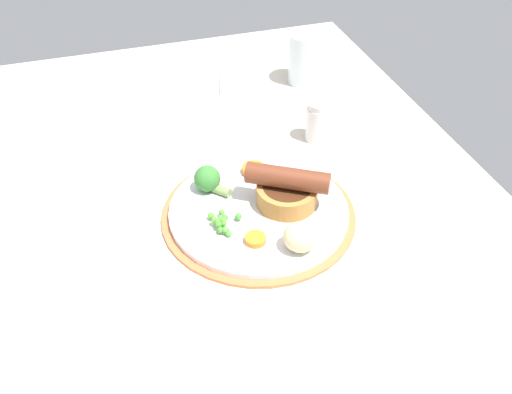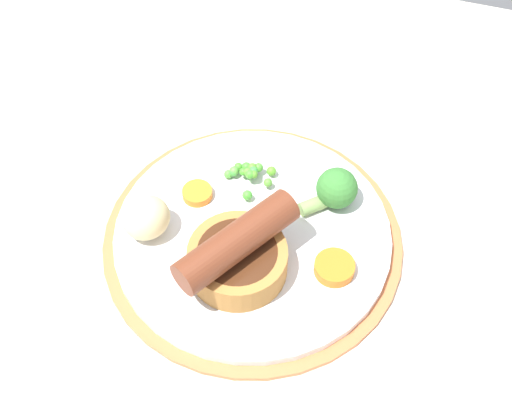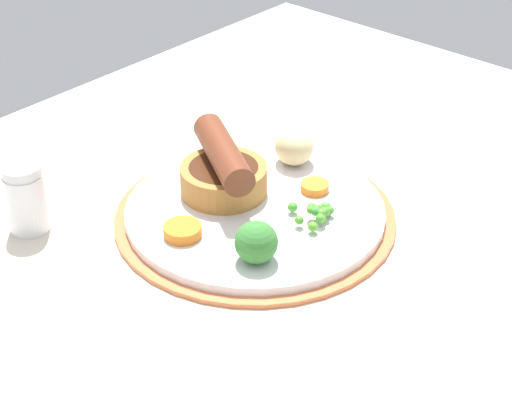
{
  "view_description": "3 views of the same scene",
  "coord_description": "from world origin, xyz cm",
  "px_view_note": "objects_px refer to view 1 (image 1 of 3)",
  "views": [
    {
      "loc": [
        63.56,
        -16.32,
        57.92
      ],
      "look_at": [
        5.43,
        2.03,
        6.73
      ],
      "focal_mm": 40.0,
      "sensor_mm": 36.0,
      "label": 1
    },
    {
      "loc": [
        -6.35,
        38.4,
        58.34
      ],
      "look_at": [
        5.49,
        0.63,
        7.37
      ],
      "focal_mm": 50.0,
      "sensor_mm": 36.0,
      "label": 2
    },
    {
      "loc": [
        -47.38,
        -44.37,
        50.68
      ],
      "look_at": [
        4.5,
        1.68,
        6.28
      ],
      "focal_mm": 60.0,
      "sensor_mm": 36.0,
      "label": 3
    }
  ],
  "objects_px": {
    "salt_shaker": "(317,121)",
    "fork": "(224,72)",
    "dinner_plate": "(259,213)",
    "carrot_slice_0": "(254,170)",
    "sausage_pudding": "(287,189)",
    "broccoli_floret_near": "(208,179)",
    "pea_pile": "(222,222)",
    "drinking_glass": "(306,58)",
    "potato_chunk_1": "(300,237)",
    "carrot_slice_1": "(257,239)"
  },
  "relations": [
    {
      "from": "broccoli_floret_near",
      "to": "drinking_glass",
      "type": "distance_m",
      "value": 0.39
    },
    {
      "from": "sausage_pudding",
      "to": "fork",
      "type": "relative_size",
      "value": 0.65
    },
    {
      "from": "pea_pile",
      "to": "salt_shaker",
      "type": "height_order",
      "value": "salt_shaker"
    },
    {
      "from": "dinner_plate",
      "to": "fork",
      "type": "distance_m",
      "value": 0.44
    },
    {
      "from": "sausage_pudding",
      "to": "carrot_slice_0",
      "type": "distance_m",
      "value": 0.09
    },
    {
      "from": "broccoli_floret_near",
      "to": "salt_shaker",
      "type": "xyz_separation_m",
      "value": [
        -0.09,
        0.21,
        0.0
      ]
    },
    {
      "from": "dinner_plate",
      "to": "salt_shaker",
      "type": "xyz_separation_m",
      "value": [
        -0.16,
        0.15,
        0.03
      ]
    },
    {
      "from": "sausage_pudding",
      "to": "salt_shaker",
      "type": "relative_size",
      "value": 1.66
    },
    {
      "from": "pea_pile",
      "to": "potato_chunk_1",
      "type": "relative_size",
      "value": 1.11
    },
    {
      "from": "pea_pile",
      "to": "potato_chunk_1",
      "type": "height_order",
      "value": "potato_chunk_1"
    },
    {
      "from": "broccoli_floret_near",
      "to": "carrot_slice_1",
      "type": "xyz_separation_m",
      "value": [
        0.13,
        0.04,
        -0.01
      ]
    },
    {
      "from": "broccoli_floret_near",
      "to": "carrot_slice_1",
      "type": "relative_size",
      "value": 1.8
    },
    {
      "from": "salt_shaker",
      "to": "fork",
      "type": "bearing_deg",
      "value": -162.17
    },
    {
      "from": "drinking_glass",
      "to": "carrot_slice_0",
      "type": "bearing_deg",
      "value": -34.93
    },
    {
      "from": "carrot_slice_1",
      "to": "salt_shaker",
      "type": "relative_size",
      "value": 0.41
    },
    {
      "from": "broccoli_floret_near",
      "to": "fork",
      "type": "bearing_deg",
      "value": -61.49
    },
    {
      "from": "broccoli_floret_near",
      "to": "potato_chunk_1",
      "type": "xyz_separation_m",
      "value": [
        0.16,
        0.08,
        0.0
      ]
    },
    {
      "from": "sausage_pudding",
      "to": "fork",
      "type": "distance_m",
      "value": 0.43
    },
    {
      "from": "carrot_slice_0",
      "to": "potato_chunk_1",
      "type": "bearing_deg",
      "value": 2.79
    },
    {
      "from": "broccoli_floret_near",
      "to": "drinking_glass",
      "type": "xyz_separation_m",
      "value": [
        -0.29,
        0.27,
        0.02
      ]
    },
    {
      "from": "carrot_slice_1",
      "to": "potato_chunk_1",
      "type": "bearing_deg",
      "value": 58.94
    },
    {
      "from": "potato_chunk_1",
      "to": "salt_shaker",
      "type": "relative_size",
      "value": 0.63
    },
    {
      "from": "pea_pile",
      "to": "carrot_slice_1",
      "type": "distance_m",
      "value": 0.06
    },
    {
      "from": "broccoli_floret_near",
      "to": "carrot_slice_1",
      "type": "height_order",
      "value": "broccoli_floret_near"
    },
    {
      "from": "salt_shaker",
      "to": "dinner_plate",
      "type": "bearing_deg",
      "value": -44.25
    },
    {
      "from": "sausage_pudding",
      "to": "broccoli_floret_near",
      "type": "height_order",
      "value": "sausage_pudding"
    },
    {
      "from": "fork",
      "to": "salt_shaker",
      "type": "bearing_deg",
      "value": 33.14
    },
    {
      "from": "carrot_slice_0",
      "to": "carrot_slice_1",
      "type": "relative_size",
      "value": 1.25
    },
    {
      "from": "dinner_plate",
      "to": "pea_pile",
      "type": "distance_m",
      "value": 0.07
    },
    {
      "from": "carrot_slice_1",
      "to": "drinking_glass",
      "type": "height_order",
      "value": "drinking_glass"
    },
    {
      "from": "pea_pile",
      "to": "carrot_slice_0",
      "type": "height_order",
      "value": "pea_pile"
    },
    {
      "from": "fork",
      "to": "sausage_pudding",
      "type": "bearing_deg",
      "value": 12.26
    },
    {
      "from": "dinner_plate",
      "to": "broccoli_floret_near",
      "type": "relative_size",
      "value": 5.39
    },
    {
      "from": "carrot_slice_1",
      "to": "dinner_plate",
      "type": "bearing_deg",
      "value": 160.91
    },
    {
      "from": "carrot_slice_0",
      "to": "carrot_slice_1",
      "type": "xyz_separation_m",
      "value": [
        0.14,
        -0.04,
        -0.0
      ]
    },
    {
      "from": "dinner_plate",
      "to": "broccoli_floret_near",
      "type": "bearing_deg",
      "value": -137.67
    },
    {
      "from": "carrot_slice_0",
      "to": "carrot_slice_1",
      "type": "height_order",
      "value": "carrot_slice_0"
    },
    {
      "from": "sausage_pudding",
      "to": "pea_pile",
      "type": "relative_size",
      "value": 2.36
    },
    {
      "from": "carrot_slice_0",
      "to": "salt_shaker",
      "type": "relative_size",
      "value": 0.51
    },
    {
      "from": "carrot_slice_1",
      "to": "fork",
      "type": "height_order",
      "value": "carrot_slice_1"
    },
    {
      "from": "broccoli_floret_near",
      "to": "sausage_pudding",
      "type": "bearing_deg",
      "value": -165.45
    },
    {
      "from": "pea_pile",
      "to": "drinking_glass",
      "type": "relative_size",
      "value": 0.5
    },
    {
      "from": "dinner_plate",
      "to": "drinking_glass",
      "type": "bearing_deg",
      "value": 149.5
    },
    {
      "from": "dinner_plate",
      "to": "salt_shaker",
      "type": "height_order",
      "value": "salt_shaker"
    },
    {
      "from": "carrot_slice_0",
      "to": "fork",
      "type": "distance_m",
      "value": 0.35
    },
    {
      "from": "potato_chunk_1",
      "to": "fork",
      "type": "relative_size",
      "value": 0.25
    },
    {
      "from": "broccoli_floret_near",
      "to": "potato_chunk_1",
      "type": "relative_size",
      "value": 1.16
    },
    {
      "from": "broccoli_floret_near",
      "to": "salt_shaker",
      "type": "bearing_deg",
      "value": -108.9
    },
    {
      "from": "dinner_plate",
      "to": "carrot_slice_0",
      "type": "relative_size",
      "value": 7.73
    },
    {
      "from": "fork",
      "to": "broccoli_floret_near",
      "type": "bearing_deg",
      "value": -3.07
    }
  ]
}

